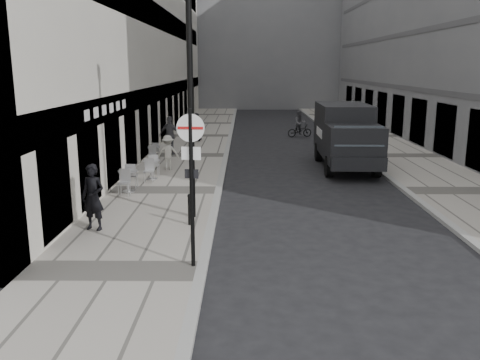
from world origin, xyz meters
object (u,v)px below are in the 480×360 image
object	(u,v)px
cyclist	(300,127)
walking_man	(93,197)
panel_van	(346,133)
lamppost	(190,91)
sign_post	(191,168)

from	to	relation	value
cyclist	walking_man	bearing A→B (deg)	-123.89
panel_van	cyclist	bearing A→B (deg)	96.74
walking_man	lamppost	world-z (taller)	lamppost
walking_man	cyclist	bearing A→B (deg)	85.42
lamppost	panel_van	world-z (taller)	lamppost
walking_man	cyclist	xyz separation A→B (m)	(7.87, 20.19, -0.37)
walking_man	sign_post	bearing A→B (deg)	-24.17
sign_post	cyclist	world-z (taller)	sign_post
walking_man	cyclist	distance (m)	21.67
panel_van	cyclist	world-z (taller)	panel_van
lamppost	panel_van	size ratio (longest dim) A/B	1.10
sign_post	panel_van	size ratio (longest dim) A/B	0.58
sign_post	cyclist	bearing A→B (deg)	83.80
walking_man	panel_van	xyz separation A→B (m)	(8.85, 9.69, 0.57)
sign_post	panel_van	world-z (taller)	sign_post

